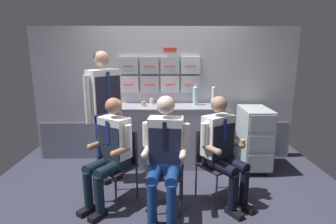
% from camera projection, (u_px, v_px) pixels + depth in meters
% --- Properties ---
extents(ground, '(4.80, 4.80, 0.04)m').
position_uv_depth(ground, '(165.00, 202.00, 3.30)').
color(ground, '#333445').
extents(galley_bulkhead, '(4.20, 0.14, 2.15)m').
position_uv_depth(galley_bulkhead, '(165.00, 96.00, 4.40)').
color(galley_bulkhead, '#B8B6BD').
rests_on(galley_bulkhead, ground).
extents(galley_counter, '(1.84, 0.53, 0.96)m').
position_uv_depth(galley_counter, '(163.00, 136.00, 4.25)').
color(galley_counter, '#A8A6B6').
rests_on(galley_counter, ground).
extents(service_trolley, '(0.40, 0.65, 0.95)m').
position_uv_depth(service_trolley, '(254.00, 137.00, 4.09)').
color(service_trolley, black).
rests_on(service_trolley, ground).
extents(folding_chair_left, '(0.56, 0.56, 0.85)m').
position_uv_depth(folding_chair_left, '(120.00, 158.00, 3.27)').
color(folding_chair_left, '#2D2D33').
rests_on(folding_chair_left, ground).
extents(crew_member_left, '(0.61, 0.68, 1.27)m').
position_uv_depth(crew_member_left, '(110.00, 148.00, 3.10)').
color(crew_member_left, black).
rests_on(crew_member_left, ground).
extents(folding_chair_right, '(0.45, 0.45, 0.85)m').
position_uv_depth(folding_chair_right, '(167.00, 162.00, 3.14)').
color(folding_chair_right, '#2D2D33').
rests_on(folding_chair_right, ground).
extents(crew_member_right, '(0.52, 0.67, 1.31)m').
position_uv_depth(crew_member_right, '(165.00, 150.00, 2.95)').
color(crew_member_right, black).
rests_on(crew_member_right, ground).
extents(folding_chair_by_counter, '(0.55, 0.55, 0.85)m').
position_uv_depth(folding_chair_by_counter, '(212.00, 156.00, 3.32)').
color(folding_chair_by_counter, '#2D2D33').
rests_on(folding_chair_by_counter, ground).
extents(crew_member_by_counter, '(0.61, 0.69, 1.28)m').
position_uv_depth(crew_member_by_counter, '(222.00, 145.00, 3.15)').
color(crew_member_by_counter, black).
rests_on(crew_member_by_counter, ground).
extents(crew_member_standing, '(0.44, 0.44, 1.78)m').
position_uv_depth(crew_member_standing, '(104.00, 104.00, 3.62)').
color(crew_member_standing, black).
rests_on(crew_member_standing, ground).
extents(water_bottle_short, '(0.08, 0.08, 0.32)m').
position_uv_depth(water_bottle_short, '(195.00, 95.00, 4.17)').
color(water_bottle_short, '#AACFDB').
rests_on(water_bottle_short, galley_counter).
extents(water_bottle_clear, '(0.06, 0.06, 0.32)m').
position_uv_depth(water_bottle_clear, '(213.00, 95.00, 4.19)').
color(water_bottle_clear, silver).
rests_on(water_bottle_clear, galley_counter).
extents(coffee_cup_spare, '(0.07, 0.07, 0.07)m').
position_uv_depth(coffee_cup_spare, '(143.00, 104.00, 4.11)').
color(coffee_cup_spare, tan).
rests_on(coffee_cup_spare, galley_counter).
extents(paper_cup_blue, '(0.06, 0.06, 0.06)m').
position_uv_depth(paper_cup_blue, '(113.00, 103.00, 4.23)').
color(paper_cup_blue, tan).
rests_on(paper_cup_blue, galley_counter).
extents(espresso_cup_small, '(0.06, 0.06, 0.09)m').
position_uv_depth(espresso_cup_small, '(152.00, 101.00, 4.26)').
color(espresso_cup_small, silver).
rests_on(espresso_cup_small, galley_counter).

